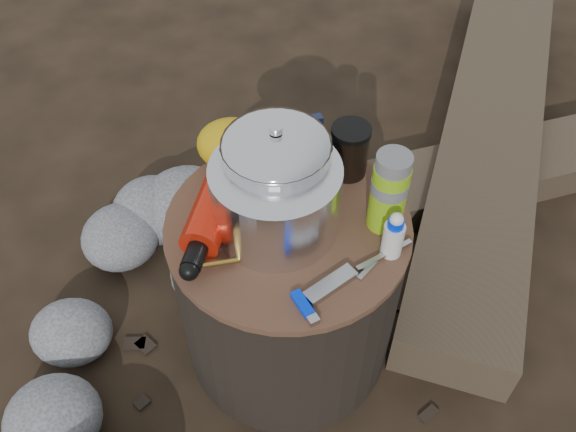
# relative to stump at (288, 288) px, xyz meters

# --- Properties ---
(ground) EXTENTS (60.00, 60.00, 0.00)m
(ground) POSITION_rel_stump_xyz_m (0.00, 0.00, -0.23)
(ground) COLOR black
(ground) RESTS_ON ground
(stump) EXTENTS (0.50, 0.50, 0.46)m
(stump) POSITION_rel_stump_xyz_m (0.00, 0.00, 0.00)
(stump) COLOR black
(stump) RESTS_ON ground
(rock_ring) EXTENTS (0.43, 0.94, 0.19)m
(rock_ring) POSITION_rel_stump_xyz_m (-0.35, -0.07, -0.14)
(rock_ring) COLOR slate
(rock_ring) RESTS_ON ground
(log_main) EXTENTS (0.62, 1.74, 0.14)m
(log_main) POSITION_rel_stump_xyz_m (0.56, 0.76, -0.16)
(log_main) COLOR #3F3326
(log_main) RESTS_ON ground
(log_small) EXTENTS (1.24, 0.71, 0.10)m
(log_small) POSITION_rel_stump_xyz_m (0.78, 0.72, -0.18)
(log_small) COLOR #3F3326
(log_small) RESTS_ON ground
(foil_windscreen) EXTENTS (0.25, 0.25, 0.15)m
(foil_windscreen) POSITION_rel_stump_xyz_m (-0.02, -0.00, 0.31)
(foil_windscreen) COLOR silver
(foil_windscreen) RESTS_ON stump
(camping_pot) EXTENTS (0.20, 0.20, 0.20)m
(camping_pot) POSITION_rel_stump_xyz_m (-0.03, 0.04, 0.33)
(camping_pot) COLOR silver
(camping_pot) RESTS_ON stump
(fuel_bottle) EXTENTS (0.11, 0.33, 0.08)m
(fuel_bottle) POSITION_rel_stump_xyz_m (-0.15, 0.01, 0.27)
(fuel_bottle) COLOR red
(fuel_bottle) RESTS_ON stump
(thermos) EXTENTS (0.07, 0.07, 0.18)m
(thermos) POSITION_rel_stump_xyz_m (0.19, 0.03, 0.32)
(thermos) COLOR #83B814
(thermos) RESTS_ON stump
(travel_mug) EXTENTS (0.08, 0.08, 0.12)m
(travel_mug) POSITION_rel_stump_xyz_m (0.11, 0.16, 0.29)
(travel_mug) COLOR black
(travel_mug) RESTS_ON stump
(stuff_sack) EXTENTS (0.16, 0.13, 0.11)m
(stuff_sack) POSITION_rel_stump_xyz_m (-0.14, 0.16, 0.28)
(stuff_sack) COLOR #C39A0C
(stuff_sack) RESTS_ON stump
(food_pouch) EXTENTS (0.10, 0.06, 0.13)m
(food_pouch) POSITION_rel_stump_xyz_m (0.01, 0.16, 0.29)
(food_pouch) COLOR #19244E
(food_pouch) RESTS_ON stump
(lighter) EXTENTS (0.06, 0.07, 0.01)m
(lighter) POSITION_rel_stump_xyz_m (0.05, -0.19, 0.24)
(lighter) COLOR #002BF7
(lighter) RESTS_ON stump
(multitool) EXTENTS (0.10, 0.10, 0.02)m
(multitool) POSITION_rel_stump_xyz_m (0.10, -0.15, 0.24)
(multitool) COLOR #AFAFB4
(multitool) RESTS_ON stump
(pot_grabber) EXTENTS (0.11, 0.12, 0.01)m
(pot_grabber) POSITION_rel_stump_xyz_m (0.18, -0.07, 0.23)
(pot_grabber) COLOR #AFAFB4
(pot_grabber) RESTS_ON stump
(squeeze_bottle) EXTENTS (0.04, 0.04, 0.10)m
(squeeze_bottle) POSITION_rel_stump_xyz_m (0.20, -0.05, 0.28)
(squeeze_bottle) COLOR silver
(squeeze_bottle) RESTS_ON stump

